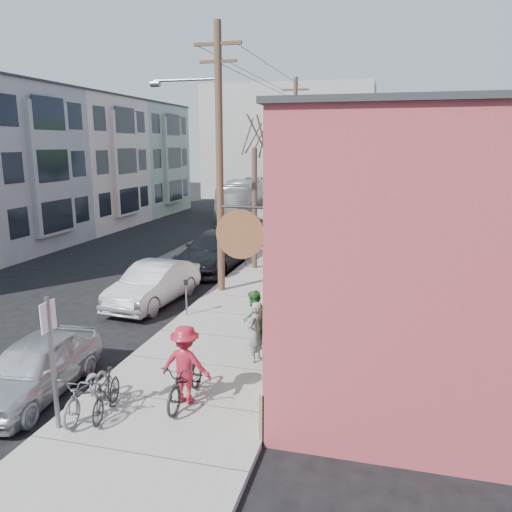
% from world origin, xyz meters
% --- Properties ---
extents(ground, '(120.00, 120.00, 0.00)m').
position_xyz_m(ground, '(0.00, 0.00, 0.00)').
color(ground, black).
extents(sidewalk, '(4.50, 58.00, 0.15)m').
position_xyz_m(sidewalk, '(4.25, 11.00, 0.07)').
color(sidewalk, gray).
rests_on(sidewalk, ground).
extents(cafe_building, '(6.60, 20.20, 6.61)m').
position_xyz_m(cafe_building, '(8.99, 4.99, 3.30)').
color(cafe_building, '#9D3A40').
rests_on(cafe_building, ground).
extents(apartment_row, '(6.30, 32.00, 9.00)m').
position_xyz_m(apartment_row, '(-11.85, 14.00, 4.50)').
color(apartment_row, '#9AAC91').
rests_on(apartment_row, ground).
extents(end_cap_building, '(18.00, 8.00, 12.00)m').
position_xyz_m(end_cap_building, '(-2.00, 42.00, 6.00)').
color(end_cap_building, '#969792').
rests_on(end_cap_building, ground).
extents(sign_post, '(0.07, 0.45, 2.80)m').
position_xyz_m(sign_post, '(2.35, -5.60, 1.83)').
color(sign_post, slate).
rests_on(sign_post, sidewalk).
extents(parking_meter_near, '(0.14, 0.14, 1.24)m').
position_xyz_m(parking_meter_near, '(2.25, 1.51, 0.98)').
color(parking_meter_near, slate).
rests_on(parking_meter_near, sidewalk).
extents(parking_meter_far, '(0.14, 0.14, 1.24)m').
position_xyz_m(parking_meter_far, '(2.25, 8.98, 0.98)').
color(parking_meter_far, slate).
rests_on(parking_meter_far, sidewalk).
extents(utility_pole_near, '(3.57, 0.28, 10.00)m').
position_xyz_m(utility_pole_near, '(2.39, 4.67, 5.41)').
color(utility_pole_near, '#503A28').
rests_on(utility_pole_near, sidewalk).
extents(utility_pole_far, '(1.80, 0.28, 10.00)m').
position_xyz_m(utility_pole_far, '(2.45, 20.62, 5.34)').
color(utility_pole_far, '#503A28').
rests_on(utility_pole_far, sidewalk).
extents(tree_bare, '(0.24, 0.24, 5.52)m').
position_xyz_m(tree_bare, '(2.80, 8.53, 2.91)').
color(tree_bare, '#44392C').
rests_on(tree_bare, sidewalk).
extents(tree_leafy_mid, '(3.44, 3.44, 7.63)m').
position_xyz_m(tree_leafy_mid, '(2.80, 17.28, 6.04)').
color(tree_leafy_mid, '#44392C').
rests_on(tree_leafy_mid, sidewalk).
extents(tree_leafy_far, '(4.82, 4.82, 7.68)m').
position_xyz_m(tree_leafy_far, '(2.80, 25.73, 5.42)').
color(tree_leafy_far, '#44392C').
rests_on(tree_leafy_far, sidewalk).
extents(patio_chair_a, '(0.61, 0.61, 0.88)m').
position_xyz_m(patio_chair_a, '(6.16, -1.51, 0.59)').
color(patio_chair_a, '#103A1A').
rests_on(patio_chair_a, sidewalk).
extents(patio_chair_b, '(0.58, 0.58, 0.88)m').
position_xyz_m(patio_chair_b, '(6.08, -2.07, 0.59)').
color(patio_chair_b, '#103A1A').
rests_on(patio_chair_b, sidewalk).
extents(patron_grey, '(0.49, 0.66, 1.65)m').
position_xyz_m(patron_grey, '(5.43, -1.46, 0.97)').
color(patron_grey, gray).
rests_on(patron_grey, sidewalk).
extents(patron_green, '(0.72, 0.88, 1.69)m').
position_xyz_m(patron_green, '(5.18, -0.66, 1.00)').
color(patron_green, '#2A6829').
rests_on(patron_green, sidewalk).
extents(cyclist, '(1.18, 0.71, 1.80)m').
position_xyz_m(cyclist, '(4.48, -3.94, 1.05)').
color(cyclist, maroon).
rests_on(cyclist, sidewalk).
extents(cyclist_bike, '(0.69, 1.97, 1.03)m').
position_xyz_m(cyclist_bike, '(4.48, -3.94, 0.67)').
color(cyclist_bike, black).
rests_on(cyclist_bike, sidewalk).
extents(parked_bike_a, '(0.72, 1.63, 0.95)m').
position_xyz_m(parked_bike_a, '(3.03, -4.87, 0.62)').
color(parked_bike_a, black).
rests_on(parked_bike_a, sidewalk).
extents(parked_bike_b, '(0.83, 1.96, 1.00)m').
position_xyz_m(parked_bike_b, '(2.61, -4.93, 0.65)').
color(parked_bike_b, slate).
rests_on(parked_bike_b, sidewalk).
extents(car_0, '(1.92, 4.21, 1.40)m').
position_xyz_m(car_0, '(0.80, -4.30, 0.70)').
color(car_0, '#B5B9BE').
rests_on(car_0, ground).
extents(car_1, '(2.02, 4.77, 1.53)m').
position_xyz_m(car_1, '(0.44, 2.77, 0.76)').
color(car_1, silver).
rests_on(car_1, ground).
extents(car_2, '(2.66, 5.99, 1.71)m').
position_xyz_m(car_2, '(0.80, 8.54, 0.85)').
color(car_2, black).
rests_on(car_2, ground).
extents(car_3, '(2.82, 5.57, 1.51)m').
position_xyz_m(car_3, '(0.47, 14.70, 0.76)').
color(car_3, gray).
rests_on(car_3, ground).
extents(car_4, '(1.86, 4.59, 1.48)m').
position_xyz_m(car_4, '(0.80, 20.17, 0.74)').
color(car_4, '#94969B').
rests_on(car_4, ground).
extents(bus, '(3.04, 10.93, 3.01)m').
position_xyz_m(bus, '(-2.54, 26.48, 1.51)').
color(bus, silver).
rests_on(bus, ground).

